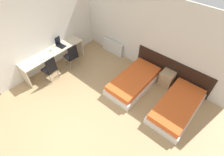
% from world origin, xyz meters
% --- Properties ---
extents(ground_plane, '(20.00, 20.00, 0.00)m').
position_xyz_m(ground_plane, '(0.00, 0.00, 0.00)').
color(ground_plane, tan).
extents(wall_back, '(6.16, 0.05, 2.70)m').
position_xyz_m(wall_back, '(0.00, 3.71, 1.35)').
color(wall_back, silver).
rests_on(wall_back, ground_plane).
extents(wall_left, '(0.05, 4.68, 2.70)m').
position_xyz_m(wall_left, '(-2.61, 1.84, 1.35)').
color(wall_left, silver).
rests_on(wall_left, ground_plane).
extents(headboard_panel, '(2.66, 0.03, 0.88)m').
position_xyz_m(headboard_panel, '(1.21, 3.67, 0.44)').
color(headboard_panel, black).
rests_on(headboard_panel, ground_plane).
extents(bed_near_window, '(1.00, 1.98, 0.41)m').
position_xyz_m(bed_near_window, '(0.43, 2.65, 0.20)').
color(bed_near_window, silver).
rests_on(bed_near_window, ground_plane).
extents(bed_near_door, '(1.00, 1.98, 0.41)m').
position_xyz_m(bed_near_door, '(1.99, 2.65, 0.20)').
color(bed_near_door, silver).
rests_on(bed_near_door, ground_plane).
extents(nightstand, '(0.43, 0.40, 0.51)m').
position_xyz_m(nightstand, '(1.21, 3.44, 0.25)').
color(nightstand, tan).
rests_on(nightstand, ground_plane).
extents(radiator, '(0.98, 0.12, 0.54)m').
position_xyz_m(radiator, '(-1.33, 3.59, 0.27)').
color(radiator, silver).
rests_on(radiator, ground_plane).
extents(desk, '(0.55, 2.37, 0.75)m').
position_xyz_m(desk, '(-2.31, 1.50, 0.60)').
color(desk, beige).
rests_on(desk, ground_plane).
extents(chair_near_laptop, '(0.43, 0.43, 0.96)m').
position_xyz_m(chair_near_laptop, '(-1.87, 1.96, 0.53)').
color(chair_near_laptop, black).
rests_on(chair_near_laptop, ground_plane).
extents(chair_near_notebook, '(0.44, 0.44, 0.96)m').
position_xyz_m(chair_near_notebook, '(-1.87, 1.04, 0.53)').
color(chair_near_notebook, black).
rests_on(chair_near_notebook, ground_plane).
extents(laptop, '(0.35, 0.25, 0.34)m').
position_xyz_m(laptop, '(-2.35, 1.89, 0.82)').
color(laptop, black).
rests_on(laptop, desk).
extents(open_notebook, '(0.34, 0.29, 0.02)m').
position_xyz_m(open_notebook, '(-2.29, 1.03, 0.76)').
color(open_notebook, '#1E4793').
rests_on(open_notebook, desk).
extents(mug, '(0.08, 0.08, 0.09)m').
position_xyz_m(mug, '(-2.36, 1.50, 0.79)').
color(mug, white).
rests_on(mug, desk).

